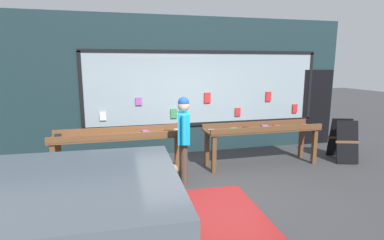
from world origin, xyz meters
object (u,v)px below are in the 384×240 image
object	(u,v)px
small_dog	(169,175)
sandwich_board_sign	(343,140)
display_table_right	(261,132)
person_browsing	(184,134)
display_table_left	(120,139)

from	to	relation	value
small_dog	sandwich_board_sign	xyz separation A→B (m)	(4.29, 0.75, 0.20)
display_table_right	person_browsing	xyz separation A→B (m)	(-1.92, -0.63, 0.21)
person_browsing	display_table_left	bearing A→B (deg)	72.99
small_dog	sandwich_board_sign	bearing A→B (deg)	-44.07
display_table_left	display_table_right	distance (m)	3.08
display_table_left	small_dog	size ratio (longest dim) A/B	5.55
small_dog	sandwich_board_sign	distance (m)	4.36
display_table_right	person_browsing	bearing A→B (deg)	-161.91
display_table_right	sandwich_board_sign	world-z (taller)	sandwich_board_sign
sandwich_board_sign	display_table_right	bearing A→B (deg)	-166.75
display_table_left	sandwich_board_sign	world-z (taller)	sandwich_board_sign
display_table_right	person_browsing	world-z (taller)	person_browsing
small_dog	person_browsing	bearing A→B (deg)	-14.06
display_table_right	person_browsing	distance (m)	2.03
person_browsing	sandwich_board_sign	xyz separation A→B (m)	(3.95, 0.46, -0.47)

